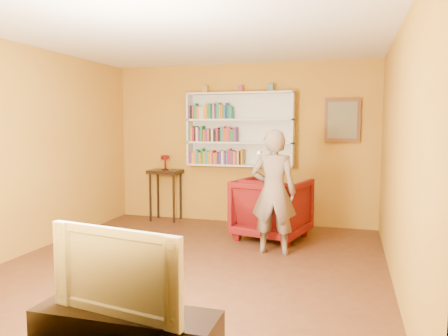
{
  "coord_description": "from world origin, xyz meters",
  "views": [
    {
      "loc": [
        1.77,
        -4.74,
        1.67
      ],
      "look_at": [
        0.19,
        0.75,
        1.11
      ],
      "focal_mm": 35.0,
      "sensor_mm": 36.0,
      "label": 1
    }
  ],
  "objects": [
    {
      "name": "books_row_middle",
      "position": [
        -0.44,
        2.3,
        1.51
      ],
      "size": [
        0.82,
        0.19,
        0.26
      ],
      "color": "#217A76",
      "rests_on": "bookshelf"
    },
    {
      "name": "bookshelf",
      "position": [
        0.0,
        2.41,
        1.59
      ],
      "size": [
        1.8,
        0.29,
        1.23
      ],
      "color": "silver",
      "rests_on": "room_shell"
    },
    {
      "name": "books_row_upper",
      "position": [
        -0.48,
        2.3,
        1.89
      ],
      "size": [
        0.75,
        0.18,
        0.27
      ],
      "color": "#5B2775",
      "rests_on": "bookshelf"
    },
    {
      "name": "console_table",
      "position": [
        -1.31,
        2.25,
        0.74
      ],
      "size": [
        0.55,
        0.42,
        0.89
      ],
      "color": "black",
      "rests_on": "ground"
    },
    {
      "name": "ornament_centre",
      "position": [
        0.01,
        2.35,
        2.27
      ],
      "size": [
        0.08,
        0.08,
        0.1
      ],
      "primitive_type": "cube",
      "color": "maroon",
      "rests_on": "bookshelf"
    },
    {
      "name": "ruby_lustre",
      "position": [
        -1.31,
        2.25,
        1.08
      ],
      "size": [
        0.16,
        0.16,
        0.27
      ],
      "color": "maroon",
      "rests_on": "console_table"
    },
    {
      "name": "books_row_lower",
      "position": [
        -0.38,
        2.3,
        1.12
      ],
      "size": [
        0.94,
        0.19,
        0.26
      ],
      "color": "#5B2775",
      "rests_on": "bookshelf"
    },
    {
      "name": "person",
      "position": [
        0.84,
        0.8,
        0.81
      ],
      "size": [
        0.61,
        0.42,
        1.62
      ],
      "primitive_type": "imported",
      "rotation": [
        0.0,
        0.0,
        3.19
      ],
      "color": "#6B594E",
      "rests_on": "ground"
    },
    {
      "name": "framed_painting",
      "position": [
        1.65,
        2.46,
        1.75
      ],
      "size": [
        0.55,
        0.05,
        0.7
      ],
      "color": "#542F18",
      "rests_on": "room_shell"
    },
    {
      "name": "ornament_right",
      "position": [
        0.51,
        2.35,
        2.28
      ],
      "size": [
        0.09,
        0.09,
        0.13
      ],
      "primitive_type": "cube",
      "color": "#445F71",
      "rests_on": "bookshelf"
    },
    {
      "name": "room_shell",
      "position": [
        0.0,
        0.0,
        1.02
      ],
      "size": [
        5.3,
        5.8,
        2.88
      ],
      "color": "#442616",
      "rests_on": "ground"
    },
    {
      "name": "armchair",
      "position": [
        0.7,
        1.54,
        0.45
      ],
      "size": [
        1.17,
        1.19,
        0.9
      ],
      "primitive_type": "imported",
      "rotation": [
        0.0,
        0.0,
        2.9
      ],
      "color": "#4B050A",
      "rests_on": "ground"
    },
    {
      "name": "game_remote",
      "position": [
        0.71,
        0.54,
        1.34
      ],
      "size": [
        0.04,
        0.15,
        0.04
      ],
      "primitive_type": "cube",
      "color": "white",
      "rests_on": "person"
    },
    {
      "name": "ornament_left",
      "position": [
        -0.6,
        2.35,
        2.27
      ],
      "size": [
        0.08,
        0.08,
        0.11
      ],
      "primitive_type": "cube",
      "color": "olive",
      "rests_on": "bookshelf"
    },
    {
      "name": "television",
      "position": [
        0.38,
        -2.25,
        0.74
      ],
      "size": [
        1.01,
        0.31,
        0.58
      ],
      "primitive_type": "imported",
      "rotation": [
        0.0,
        0.0,
        -0.18
      ],
      "color": "black",
      "rests_on": "tv_cabinet"
    }
  ]
}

